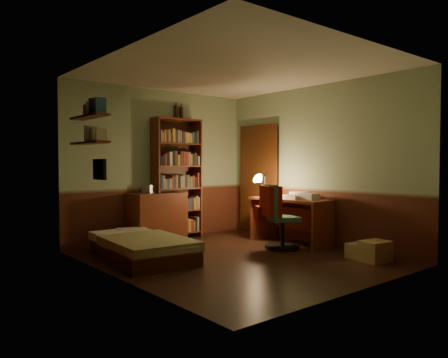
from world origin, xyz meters
TOP-DOWN VIEW (x-y plane):
  - floor at (0.00, 0.00)m, footprint 3.50×4.00m
  - ceiling at (0.00, 0.00)m, footprint 3.50×4.00m
  - wall_back at (0.00, 2.01)m, footprint 3.50×0.02m
  - wall_left at (-1.76, 0.00)m, footprint 0.02×4.00m
  - wall_right at (1.76, 0.00)m, footprint 0.02×4.00m
  - wall_front at (0.00, -2.01)m, footprint 3.50×0.02m
  - doorway at (1.72, 1.30)m, footprint 0.06×0.90m
  - door_trim at (1.69, 1.30)m, footprint 0.02×0.98m
  - bed at (-1.03, 0.80)m, footprint 1.14×1.85m
  - dresser at (-0.21, 1.77)m, footprint 0.95×0.50m
  - mini_stereo at (-0.25, 1.89)m, footprint 0.30×0.26m
  - bookshelf at (0.25, 1.85)m, footprint 0.91×0.29m
  - bottle_left at (0.30, 1.96)m, footprint 0.08×0.08m
  - bottle_right at (0.41, 1.96)m, footprint 0.08×0.08m
  - desk at (1.44, 0.28)m, footprint 0.61×1.41m
  - paper_stack at (1.60, 0.22)m, footprint 0.26×0.31m
  - desk_lamp at (1.30, 0.73)m, footprint 0.18×0.18m
  - office_chair at (1.00, 0.04)m, footprint 0.62×0.59m
  - red_jacket at (0.75, 0.01)m, footprint 0.29×0.43m
  - wall_shelf_lower at (-1.64, 1.10)m, footprint 0.20×0.90m
  - wall_shelf_upper at (-1.64, 1.10)m, footprint 0.20×0.90m
  - framed_picture at (-1.72, 0.60)m, footprint 0.04×0.32m
  - cardboard_box_a at (1.31, -1.37)m, footprint 0.41×0.35m
  - cardboard_box_b at (1.33, -1.09)m, footprint 0.31×0.26m

SIDE VIEW (x-z plane):
  - floor at x=0.00m, z-range -0.02..0.00m
  - cardboard_box_b at x=1.33m, z-range 0.00..0.21m
  - cardboard_box_a at x=1.31m, z-range 0.00..0.28m
  - bed at x=-1.03m, z-range 0.00..0.52m
  - desk at x=1.44m, z-range 0.00..0.75m
  - dresser at x=-0.21m, z-range 0.00..0.83m
  - office_chair at x=1.00m, z-range 0.00..1.00m
  - paper_stack at x=1.60m, z-range 0.75..0.85m
  - mini_stereo at x=-0.25m, z-range 0.83..0.97m
  - doorway at x=1.72m, z-range 0.00..2.00m
  - door_trim at x=1.69m, z-range -0.04..2.04m
  - desk_lamp at x=1.30m, z-range 0.75..1.28m
  - bookshelf at x=0.25m, z-range 0.00..2.11m
  - red_jacket at x=0.75m, z-range 1.00..1.46m
  - framed_picture at x=-1.72m, z-range 1.12..1.38m
  - wall_back at x=0.00m, z-range 0.00..2.60m
  - wall_left at x=-1.76m, z-range 0.00..2.60m
  - wall_right at x=1.76m, z-range 0.00..2.60m
  - wall_front at x=0.00m, z-range 0.00..2.60m
  - wall_shelf_lower at x=-1.64m, z-range 1.59..1.61m
  - wall_shelf_upper at x=-1.64m, z-range 1.94..1.96m
  - bottle_right at x=0.41m, z-range 2.11..2.33m
  - bottle_left at x=0.30m, z-range 2.11..2.34m
  - ceiling at x=0.00m, z-range 2.60..2.62m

